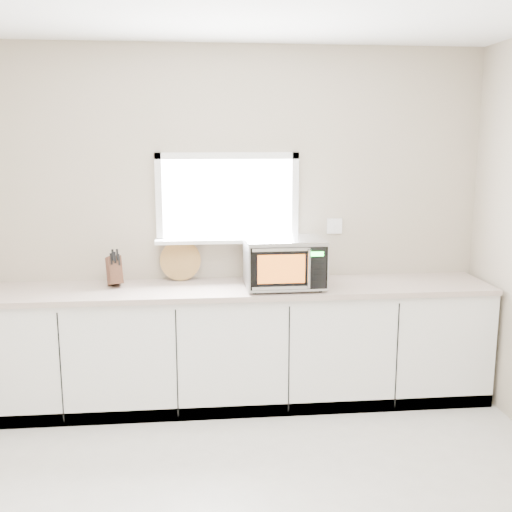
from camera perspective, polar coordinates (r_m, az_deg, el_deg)
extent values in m
cube|color=#B5A690|center=(4.69, -2.71, 3.10)|extent=(4.00, 0.02, 2.70)
cube|color=white|center=(4.65, -2.72, 5.52)|extent=(1.00, 0.02, 0.60)
cube|color=white|center=(4.63, -2.65, 1.49)|extent=(1.12, 0.16, 0.03)
cube|color=white|center=(4.62, -2.75, 9.52)|extent=(1.10, 0.04, 0.05)
cube|color=white|center=(4.68, -2.68, 1.53)|extent=(1.10, 0.04, 0.05)
cube|color=white|center=(4.64, -9.23, 5.37)|extent=(0.05, 0.04, 0.70)
cube|color=white|center=(4.69, 3.73, 5.55)|extent=(0.05, 0.04, 0.70)
cube|color=white|center=(4.80, 7.49, 2.84)|extent=(0.12, 0.01, 0.12)
cube|color=white|center=(4.61, -2.41, -8.69)|extent=(3.92, 0.60, 0.88)
cube|color=#BBA89A|center=(4.47, -2.44, -3.16)|extent=(3.92, 0.64, 0.04)
cylinder|color=black|center=(4.24, -0.14, -3.52)|extent=(0.03, 0.03, 0.02)
cylinder|color=black|center=(4.57, -0.64, -2.47)|extent=(0.03, 0.03, 0.02)
cylinder|color=black|center=(4.32, 6.17, -3.31)|extent=(0.03, 0.03, 0.02)
cylinder|color=black|center=(4.64, 5.24, -2.30)|extent=(0.03, 0.03, 0.02)
cube|color=#B2B5BA|center=(4.40, 2.69, -0.62)|extent=(0.58, 0.44, 0.34)
cube|color=black|center=(4.18, 3.19, -1.22)|extent=(0.55, 0.02, 0.30)
cube|color=orange|center=(4.17, 2.43, -1.25)|extent=(0.34, 0.01, 0.20)
cylinder|color=silver|center=(4.19, 5.09, -1.24)|extent=(0.02, 0.02, 0.27)
cube|color=black|center=(4.22, 5.79, -1.16)|extent=(0.14, 0.01, 0.29)
cube|color=#19FF33|center=(4.19, 5.83, 0.19)|extent=(0.10, 0.01, 0.03)
cube|color=silver|center=(4.37, 2.71, 1.63)|extent=(0.58, 0.44, 0.01)
cube|color=#4A271A|center=(4.57, -13.35, -1.34)|extent=(0.15, 0.22, 0.24)
cube|color=black|center=(4.50, -13.64, -0.28)|extent=(0.03, 0.04, 0.09)
cube|color=black|center=(4.50, -13.29, -0.13)|extent=(0.03, 0.04, 0.09)
cube|color=black|center=(4.51, -12.93, -0.34)|extent=(0.03, 0.04, 0.09)
cube|color=black|center=(4.50, -13.48, 0.09)|extent=(0.03, 0.04, 0.09)
cube|color=black|center=(4.50, -13.07, 0.12)|extent=(0.03, 0.04, 0.09)
cylinder|color=olive|center=(4.67, -7.21, -0.41)|extent=(0.31, 0.08, 0.31)
cylinder|color=#B2B5BA|center=(4.52, 0.33, -1.72)|extent=(0.13, 0.13, 0.16)
cylinder|color=black|center=(4.50, 0.33, -0.52)|extent=(0.12, 0.12, 0.04)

